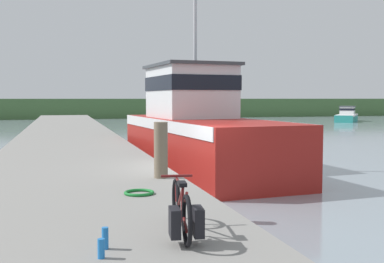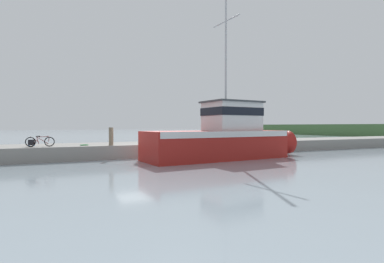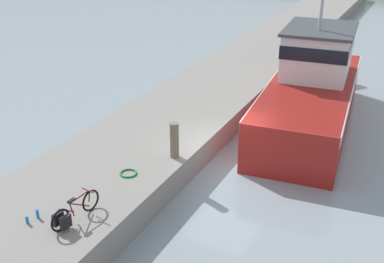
{
  "view_description": "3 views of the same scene",
  "coord_description": "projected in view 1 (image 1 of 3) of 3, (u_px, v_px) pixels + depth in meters",
  "views": [
    {
      "loc": [
        -3.4,
        -11.86,
        2.72
      ],
      "look_at": [
        0.08,
        0.96,
        1.8
      ],
      "focal_mm": 45.0,
      "sensor_mm": 36.0,
      "label": 1
    },
    {
      "loc": [
        19.81,
        -4.95,
        2.32
      ],
      "look_at": [
        0.43,
        3.91,
        1.9
      ],
      "focal_mm": 28.0,
      "sensor_mm": 36.0,
      "label": 2
    },
    {
      "loc": [
        5.68,
        -14.17,
        8.58
      ],
      "look_at": [
        -1.39,
        0.08,
        1.25
      ],
      "focal_mm": 45.0,
      "sensor_mm": 36.0,
      "label": 3
    }
  ],
  "objects": [
    {
      "name": "far_shoreline",
      "position": [
        288.0,
        107.0,
        73.42
      ],
      "size": [
        180.0,
        5.0,
        2.65
      ],
      "primitive_type": "cube",
      "color": "#426638",
      "rests_on": "ground_plane"
    },
    {
      "name": "boat_orange_near",
      "position": [
        347.0,
        116.0,
        56.67
      ],
      "size": [
        6.14,
        7.22,
        1.81
      ],
      "rotation": [
        0.0,
        0.0,
        -0.67
      ],
      "color": "teal",
      "rests_on": "ground_plane"
    },
    {
      "name": "hose_coil",
      "position": [
        139.0,
        193.0,
        8.86
      ],
      "size": [
        0.56,
        0.56,
        0.05
      ],
      "primitive_type": "torus",
      "color": "#197A2D",
      "rests_on": "dock_pier"
    },
    {
      "name": "mooring_post",
      "position": [
        161.0,
        150.0,
        10.65
      ],
      "size": [
        0.31,
        0.31,
        1.24
      ],
      "primitive_type": "cylinder",
      "color": "#756651",
      "rests_on": "dock_pier"
    },
    {
      "name": "fishing_boat_main",
      "position": [
        196.0,
        129.0,
        18.47
      ],
      "size": [
        4.31,
        12.28,
        11.53
      ],
      "rotation": [
        0.0,
        0.0,
        0.09
      ],
      "color": "maroon",
      "rests_on": "ground_plane"
    },
    {
      "name": "bicycle_touring",
      "position": [
        183.0,
        212.0,
        6.09
      ],
      "size": [
        0.55,
        1.74,
        0.7
      ],
      "rotation": [
        0.0,
        0.0,
        -0.12
      ],
      "color": "black",
      "rests_on": "dock_pier"
    },
    {
      "name": "water_bottle_on_curb",
      "position": [
        105.0,
        238.0,
        5.62
      ],
      "size": [
        0.08,
        0.08,
        0.26
      ],
      "primitive_type": "cylinder",
      "color": "blue",
      "rests_on": "dock_pier"
    },
    {
      "name": "ground_plane",
      "position": [
        199.0,
        203.0,
        12.5
      ],
      "size": [
        320.0,
        320.0,
        0.0
      ],
      "primitive_type": "plane",
      "color": "#84939E"
    },
    {
      "name": "dock_pier",
      "position": [
        75.0,
        191.0,
        11.65
      ],
      "size": [
        4.66,
        80.0,
        0.96
      ],
      "primitive_type": "cube",
      "color": "gray",
      "rests_on": "ground_plane"
    },
    {
      "name": "water_bottle_by_bike",
      "position": [
        101.0,
        249.0,
        5.3
      ],
      "size": [
        0.08,
        0.08,
        0.22
      ],
      "primitive_type": "cylinder",
      "color": "blue",
      "rests_on": "dock_pier"
    }
  ]
}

